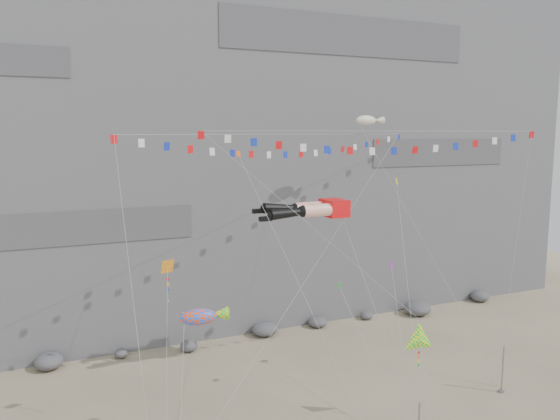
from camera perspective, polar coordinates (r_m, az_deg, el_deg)
ground at (r=42.42m, az=7.53°, el=-20.42°), size 120.00×120.00×0.00m
cliff at (r=66.91m, az=-6.59°, el=12.14°), size 80.00×28.00×50.00m
talus_boulders at (r=56.10m, az=-1.62°, el=-12.37°), size 60.00×3.00×1.20m
anchor_pole_right at (r=47.63m, az=22.24°, el=-15.16°), size 0.12×0.12×3.77m
legs_kite at (r=43.12m, az=3.25°, el=0.06°), size 7.66×15.36×20.00m
flag_banner_upper at (r=45.68m, az=1.40°, el=7.89°), size 30.32×20.98×28.67m
flag_banner_lower at (r=41.48m, az=10.80°, el=8.06°), size 27.11×4.72×22.87m
harlequin_kite at (r=35.94m, az=-11.68°, el=-5.87°), size 2.51×6.28×12.92m
fish_windsock at (r=34.53m, az=-8.52°, el=-11.02°), size 4.58×5.75×10.53m
delta_kite at (r=39.37m, az=14.38°, el=-13.07°), size 3.31×5.03×8.22m
blimp_windsock at (r=52.46m, az=9.02°, el=9.16°), size 6.62×14.54×25.77m
small_kite_a at (r=42.28m, az=-3.98°, el=4.99°), size 4.33×16.12×24.47m
small_kite_b at (r=45.06m, az=11.61°, el=-5.93°), size 5.85×11.13×15.03m
small_kite_c at (r=41.16m, az=6.29°, el=-8.12°), size 1.13×10.10×12.94m
small_kite_d at (r=47.01m, az=12.12°, el=2.63°), size 6.89×13.31×21.35m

